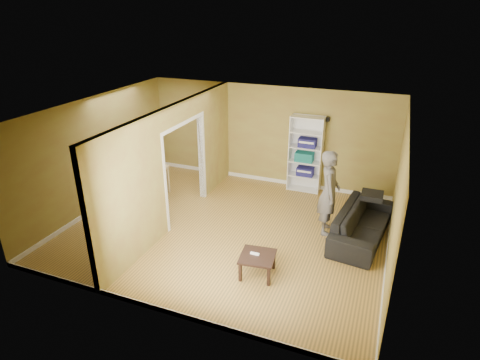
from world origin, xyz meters
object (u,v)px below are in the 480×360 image
coffee_table (258,258)px  chair_near (132,186)px  sofa (363,219)px  person (330,186)px  bookshelf (306,154)px  dining_table (142,170)px  chair_left (116,172)px  chair_far (155,168)px

coffee_table → chair_near: (-3.70, 1.52, 0.15)m
sofa → person: (-0.73, -0.01, 0.64)m
person → chair_near: (-4.56, -0.44, -0.58)m
person → sofa: bearing=-100.3°
bookshelf → dining_table: bearing=-154.1°
sofa → chair_left: size_ratio=2.21×
coffee_table → chair_near: chair_near is taller
bookshelf → chair_near: 4.37m
sofa → chair_far: bearing=90.1°
sofa → chair_far: (-5.37, 0.69, 0.09)m
sofa → chair_far: size_ratio=2.18×
person → chair_far: 4.72m
dining_table → chair_left: (-0.78, -0.00, -0.15)m
dining_table → chair_near: bearing=-82.0°
coffee_table → chair_left: bearing=155.5°
chair_far → chair_near: bearing=118.3°
chair_left → chair_far: bearing=104.6°
sofa → person: 0.97m
person → coffee_table: person is taller
coffee_table → dining_table: bearing=151.2°
coffee_table → person: bearing=66.3°
sofa → dining_table: sofa is taller
sofa → dining_table: 5.37m
sofa → person: person is taller
person → chair_near: bearing=84.5°
coffee_table → chair_left: 5.01m
sofa → chair_left: (-6.14, 0.11, 0.08)m
chair_near → bookshelf: bearing=35.9°
person → chair_far: person is taller
chair_left → bookshelf: bearing=89.7°
person → coffee_table: (-0.86, -1.96, -0.72)m
sofa → dining_table: (-5.37, 0.11, 0.23)m
chair_left → chair_near: chair_left is taller
bookshelf → dining_table: (-3.72, -1.80, -0.32)m
coffee_table → chair_far: chair_far is taller
coffee_table → chair_near: 4.00m
sofa → chair_left: 6.14m
chair_far → sofa: bearing=-163.0°
chair_left → person: bearing=66.5°
person → chair_far: (-4.64, 0.70, -0.55)m
chair_left → chair_near: bearing=34.6°
coffee_table → chair_far: size_ratio=0.59×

